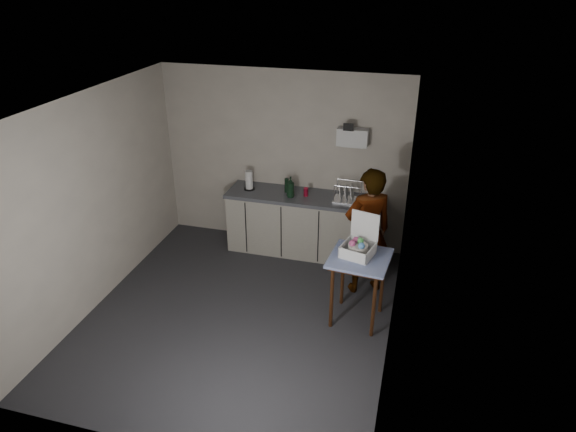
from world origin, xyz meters
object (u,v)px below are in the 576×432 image
(side_table, at_px, (359,265))
(soap_bottle, at_px, (291,187))
(dish_rack, at_px, (347,197))
(paper_towel, at_px, (249,181))
(soda_can, at_px, (306,192))
(bakery_box, at_px, (359,246))
(standing_man, at_px, (367,232))
(dark_bottle, at_px, (287,185))
(kitchen_counter, at_px, (304,226))

(side_table, xyz_separation_m, soap_bottle, (-1.17, 1.31, 0.31))
(soap_bottle, relative_size, dish_rack, 0.79)
(soap_bottle, xyz_separation_m, paper_towel, (-0.65, 0.11, -0.02))
(soda_can, height_order, bakery_box, bakery_box)
(standing_man, distance_m, paper_towel, 1.98)
(dark_bottle, bearing_deg, paper_towel, -175.58)
(kitchen_counter, distance_m, soap_bottle, 0.67)
(dish_rack, bearing_deg, standing_man, -62.28)
(soap_bottle, distance_m, dish_rack, 0.80)
(soda_can, distance_m, bakery_box, 1.64)
(kitchen_counter, xyz_separation_m, soap_bottle, (-0.18, -0.10, 0.63))
(soda_can, distance_m, dish_rack, 0.59)
(kitchen_counter, xyz_separation_m, standing_man, (0.99, -0.74, 0.42))
(paper_towel, distance_m, bakery_box, 2.25)
(dish_rack, bearing_deg, dark_bottle, 175.72)
(soap_bottle, bearing_deg, dish_rack, 6.15)
(dark_bottle, height_order, dish_rack, dish_rack)
(paper_towel, relative_size, bakery_box, 0.59)
(dark_bottle, xyz_separation_m, bakery_box, (1.24, -1.40, -0.04))
(kitchen_counter, xyz_separation_m, dish_rack, (0.60, -0.02, 0.54))
(standing_man, distance_m, soap_bottle, 1.35)
(side_table, xyz_separation_m, paper_towel, (-1.82, 1.42, 0.29))
(standing_man, height_order, bakery_box, standing_man)
(bakery_box, bearing_deg, standing_man, 101.84)
(kitchen_counter, bearing_deg, standing_man, -37.03)
(side_table, height_order, dish_rack, dish_rack)
(dark_bottle, bearing_deg, standing_man, -32.08)
(kitchen_counter, relative_size, soda_can, 18.57)
(side_table, bearing_deg, dish_rack, 110.55)
(standing_man, xyz_separation_m, dark_bottle, (-1.27, 0.79, 0.17))
(paper_towel, height_order, bakery_box, bakery_box)
(dark_bottle, bearing_deg, soda_can, -11.55)
(dark_bottle, xyz_separation_m, paper_towel, (-0.55, -0.04, 0.03))
(paper_towel, distance_m, dish_rack, 1.44)
(side_table, bearing_deg, soda_can, 129.94)
(soap_bottle, height_order, soda_can, soap_bottle)
(soap_bottle, distance_m, bakery_box, 1.69)
(soda_can, xyz_separation_m, bakery_box, (0.94, -1.34, 0.00))
(soda_can, bearing_deg, soap_bottle, -155.71)
(side_table, relative_size, soap_bottle, 2.90)
(kitchen_counter, bearing_deg, side_table, -55.07)
(bakery_box, bearing_deg, kitchen_counter, 139.96)
(dish_rack, bearing_deg, soda_can, 179.46)
(soda_can, relative_size, bakery_box, 0.25)
(dark_bottle, bearing_deg, dish_rack, -4.28)
(dish_rack, bearing_deg, paper_towel, 179.06)
(soap_bottle, distance_m, paper_towel, 0.66)
(standing_man, relative_size, dish_rack, 4.47)
(kitchen_counter, height_order, dish_rack, dish_rack)
(kitchen_counter, xyz_separation_m, side_table, (0.98, -1.41, 0.33))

